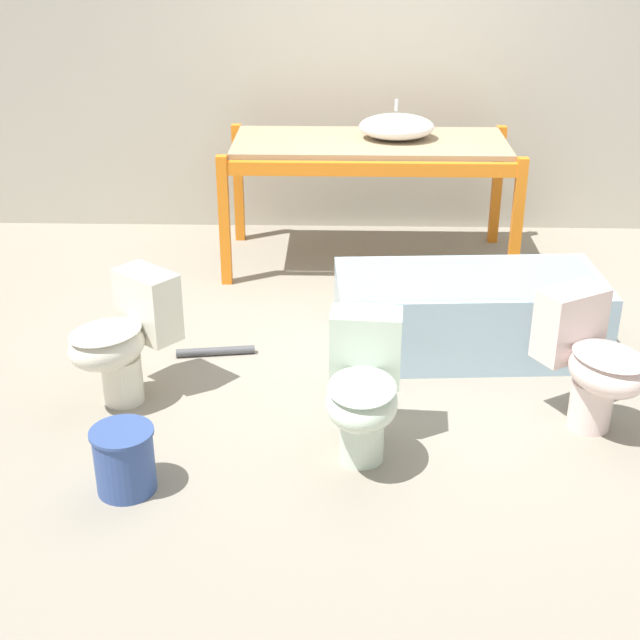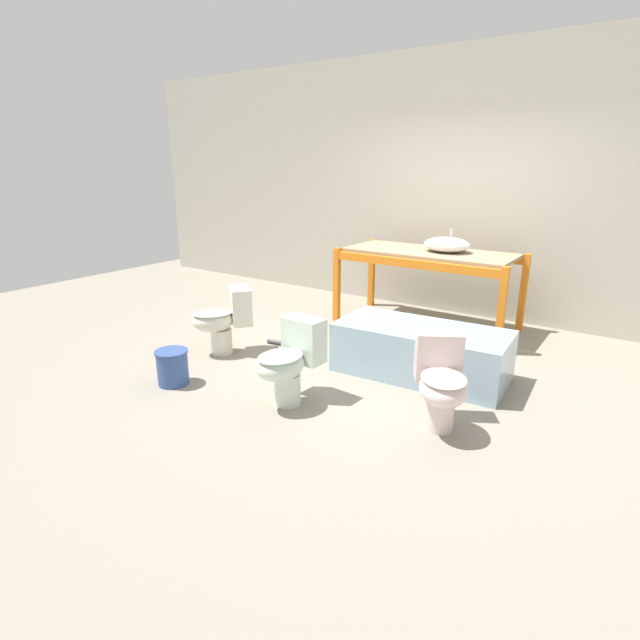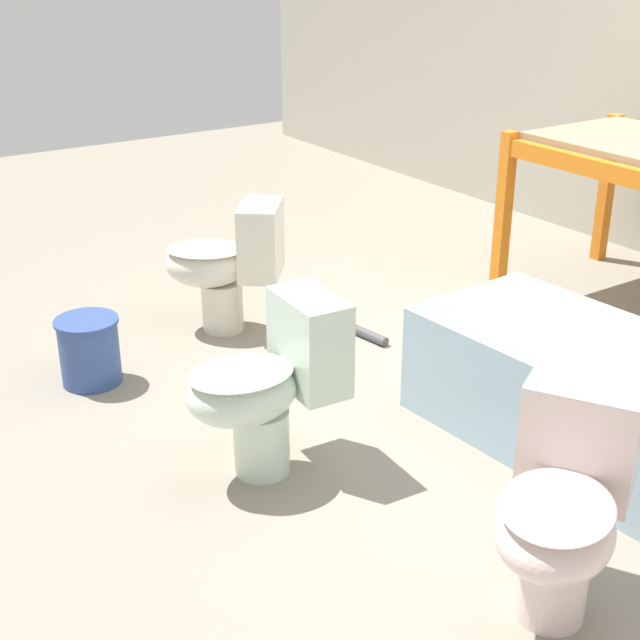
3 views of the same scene
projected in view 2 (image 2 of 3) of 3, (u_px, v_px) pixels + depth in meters
The scene contains 10 objects.
ground_plane at pixel (388, 356), 5.04m from camera, with size 12.00×12.00×0.00m, color gray.
warehouse_wall_rear at pixel (468, 186), 6.10m from camera, with size 10.80×0.08×3.20m.
shelving_rack at pixel (429, 261), 5.78m from camera, with size 2.04×0.94×0.90m.
sink_basin at pixel (447, 245), 5.65m from camera, with size 0.52×0.43×0.25m.
bathtub_main at pixel (421, 348), 4.54m from camera, with size 1.57×0.80×0.46m.
toilet_near at pixel (224, 319), 5.04m from camera, with size 0.63×0.67×0.68m.
toilet_far at pixel (441, 381), 3.60m from camera, with size 0.59×0.68×0.68m.
toilet_extra at pixel (290, 360), 3.97m from camera, with size 0.38×0.61×0.68m.
bucket_white at pixel (172, 366), 4.37m from camera, with size 0.29×0.29×0.31m.
loose_pipe at pixel (286, 344), 5.32m from camera, with size 0.46×0.11×0.05m.
Camera 2 is at (2.11, -4.26, 1.87)m, focal length 28.00 mm.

